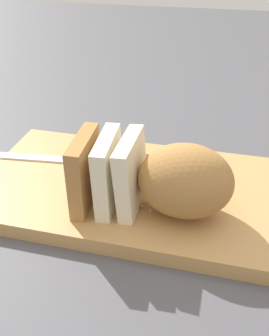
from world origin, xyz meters
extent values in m
plane|color=#4C4C51|center=(0.00, 0.00, 0.00)|extent=(3.00, 3.00, 0.00)
cube|color=tan|center=(0.00, 0.00, 0.01)|extent=(0.47, 0.27, 0.02)
ellipsoid|color=#A8753D|center=(-0.08, 0.05, 0.07)|extent=(0.13, 0.09, 0.10)
cube|color=beige|center=(-0.01, 0.05, 0.07)|extent=(0.03, 0.09, 0.10)
cube|color=beige|center=(0.03, 0.05, 0.07)|extent=(0.03, 0.09, 0.10)
cube|color=#A8753D|center=(0.06, 0.05, 0.07)|extent=(0.02, 0.09, 0.10)
cube|color=silver|center=(0.14, -0.04, 0.03)|extent=(0.24, 0.04, 0.00)
cylinder|color=#593319|center=(0.00, -0.05, 0.03)|extent=(0.06, 0.03, 0.02)
cube|color=silver|center=(0.03, -0.05, 0.03)|extent=(0.02, 0.02, 0.02)
sphere|color=tan|center=(-0.03, 0.06, 0.03)|extent=(0.01, 0.01, 0.01)
sphere|color=tan|center=(0.02, -0.04, 0.03)|extent=(0.01, 0.01, 0.01)
sphere|color=tan|center=(-0.02, 0.05, 0.03)|extent=(0.01, 0.01, 0.01)
camera|label=1|loc=(-0.10, 0.44, 0.36)|focal=39.79mm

